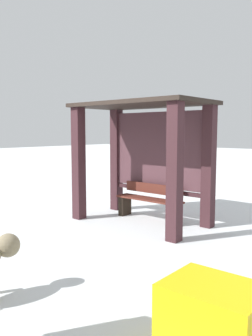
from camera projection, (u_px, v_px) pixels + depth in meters
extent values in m
plane|color=silver|center=(140.00, 222.00, 7.00)|extent=(60.00, 60.00, 0.00)
cube|color=#3A1F23|center=(79.00, 164.00, 7.21)|extent=(0.21, 0.21, 2.28)
cube|color=#3A1F23|center=(175.00, 172.00, 5.70)|extent=(0.21, 0.21, 2.28)
cube|color=#3A1F23|center=(116.00, 160.00, 8.07)|extent=(0.21, 0.21, 2.28)
cube|color=#3A1F23|center=(209.00, 167.00, 6.56)|extent=(0.21, 0.21, 2.28)
cube|color=black|center=(141.00, 104.00, 6.76)|extent=(2.66, 1.49, 0.08)
cube|color=#4F3036|center=(158.00, 150.00, 7.29)|extent=(2.12, 0.08, 1.55)
cube|color=#3A1F23|center=(157.00, 190.00, 7.36)|extent=(2.12, 0.06, 0.08)
cube|color=#58271E|center=(149.00, 199.00, 7.16)|extent=(1.49, 0.34, 0.03)
cube|color=#58271E|center=(153.00, 189.00, 7.26)|extent=(1.42, 0.04, 0.20)
cube|color=black|center=(176.00, 215.00, 6.77)|extent=(0.12, 0.29, 0.41)
cube|color=black|center=(125.00, 206.00, 7.61)|extent=(0.12, 0.29, 0.41)
sphere|color=gray|center=(8.00, 245.00, 3.95)|extent=(0.27, 0.27, 0.27)
cube|color=yellow|center=(213.00, 331.00, 2.57)|extent=(0.71, 0.57, 0.71)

